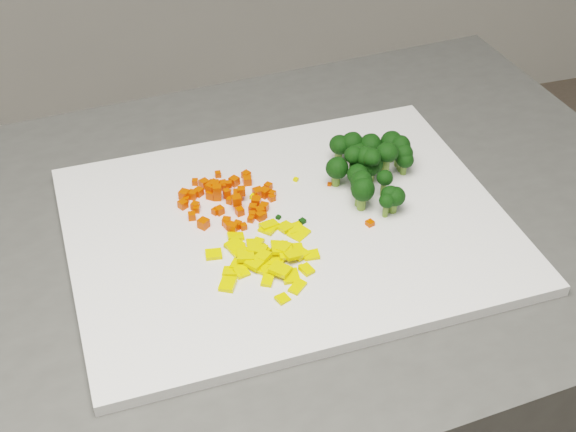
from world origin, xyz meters
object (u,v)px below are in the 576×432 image
object	(u,v)px
carrot_pile	(227,191)
pepper_pile	(270,255)
cutting_board	(288,228)
broccoli_pile	(370,164)

from	to	relation	value
carrot_pile	pepper_pile	bearing A→B (deg)	-79.83
carrot_pile	cutting_board	bearing A→B (deg)	-45.68
carrot_pile	pepper_pile	world-z (taller)	carrot_pile
pepper_pile	broccoli_pile	size ratio (longest dim) A/B	0.97
carrot_pile	broccoli_pile	xyz separation A→B (m)	(0.16, -0.02, 0.01)
cutting_board	carrot_pile	distance (m)	0.08
carrot_pile	broccoli_pile	distance (m)	0.16
cutting_board	pepper_pile	xyz separation A→B (m)	(-0.03, -0.05, 0.01)
broccoli_pile	pepper_pile	bearing A→B (deg)	-146.69
cutting_board	carrot_pile	bearing A→B (deg)	134.32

